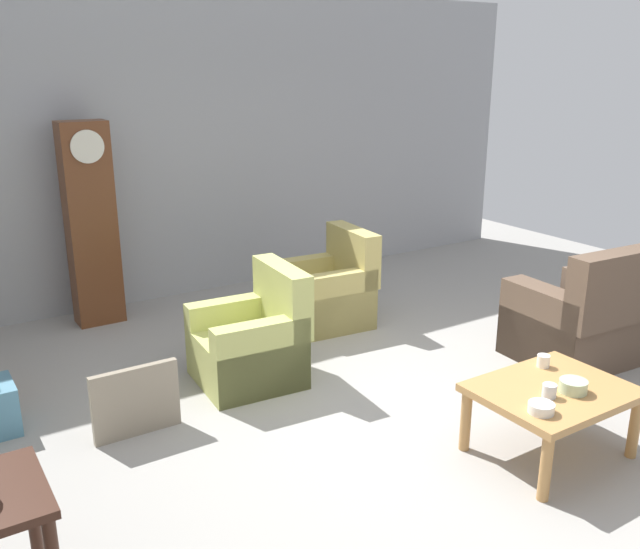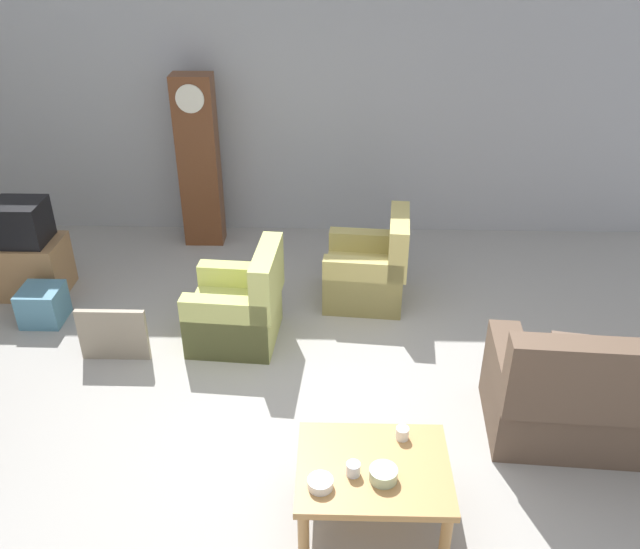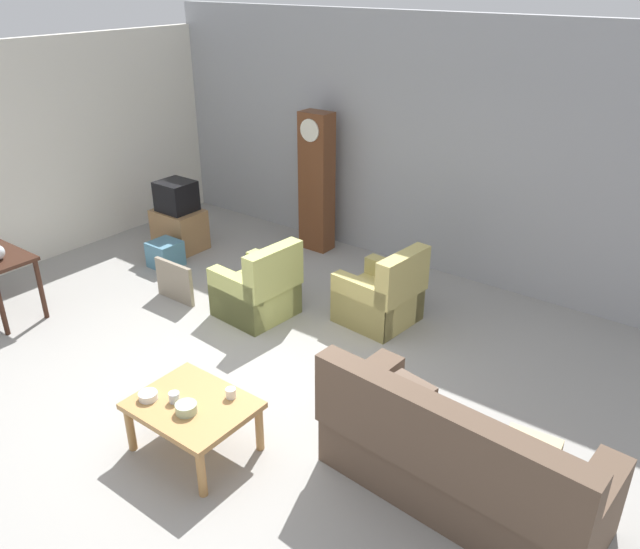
{
  "view_description": "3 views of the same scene",
  "coord_description": "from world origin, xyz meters",
  "px_view_note": "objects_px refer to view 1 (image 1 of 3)",
  "views": [
    {
      "loc": [
        -2.98,
        -3.33,
        2.44
      ],
      "look_at": [
        -0.1,
        1.15,
        0.79
      ],
      "focal_mm": 38.27,
      "sensor_mm": 36.0,
      "label": 1
    },
    {
      "loc": [
        0.13,
        -3.78,
        3.53
      ],
      "look_at": [
        0.02,
        0.71,
        0.95
      ],
      "focal_mm": 36.84,
      "sensor_mm": 36.0,
      "label": 2
    },
    {
      "loc": [
        3.7,
        -3.48,
        3.62
      ],
      "look_at": [
        0.2,
        1.14,
        0.81
      ],
      "focal_mm": 35.29,
      "sensor_mm": 36.0,
      "label": 3
    }
  ],
  "objects_px": {
    "couch_floral": "(627,311)",
    "grandfather_clock": "(91,225)",
    "coffee_table_wood": "(552,397)",
    "cup_white_porcelain": "(543,361)",
    "bowl_white_stacked": "(541,408)",
    "cup_blue_rimmed": "(549,391)",
    "armchair_olive_far": "(328,293)",
    "framed_picture_leaning": "(136,401)",
    "armchair_olive_near": "(252,344)",
    "bowl_shallow_green": "(573,386)"
  },
  "relations": [
    {
      "from": "coffee_table_wood",
      "to": "bowl_white_stacked",
      "type": "relative_size",
      "value": 6.19
    },
    {
      "from": "couch_floral",
      "to": "armchair_olive_near",
      "type": "relative_size",
      "value": 2.34
    },
    {
      "from": "cup_white_porcelain",
      "to": "bowl_white_stacked",
      "type": "distance_m",
      "value": 0.67
    },
    {
      "from": "framed_picture_leaning",
      "to": "cup_white_porcelain",
      "type": "xyz_separation_m",
      "value": [
        2.37,
        -1.43,
        0.27
      ]
    },
    {
      "from": "grandfather_clock",
      "to": "cup_white_porcelain",
      "type": "xyz_separation_m",
      "value": [
        1.98,
        -3.74,
        -0.47
      ]
    },
    {
      "from": "couch_floral",
      "to": "armchair_olive_far",
      "type": "distance_m",
      "value": 2.71
    },
    {
      "from": "framed_picture_leaning",
      "to": "bowl_white_stacked",
      "type": "height_order",
      "value": "bowl_white_stacked"
    },
    {
      "from": "armchair_olive_far",
      "to": "bowl_white_stacked",
      "type": "xyz_separation_m",
      "value": [
        -0.42,
        -2.91,
        0.19
      ]
    },
    {
      "from": "coffee_table_wood",
      "to": "bowl_white_stacked",
      "type": "bearing_deg",
      "value": -151.81
    },
    {
      "from": "coffee_table_wood",
      "to": "bowl_shallow_green",
      "type": "relative_size",
      "value": 5.51
    },
    {
      "from": "couch_floral",
      "to": "cup_white_porcelain",
      "type": "relative_size",
      "value": 25.16
    },
    {
      "from": "armchair_olive_far",
      "to": "coffee_table_wood",
      "type": "xyz_separation_m",
      "value": [
        -0.09,
        -2.74,
        0.1
      ]
    },
    {
      "from": "framed_picture_leaning",
      "to": "cup_blue_rimmed",
      "type": "height_order",
      "value": "cup_blue_rimmed"
    },
    {
      "from": "grandfather_clock",
      "to": "bowl_white_stacked",
      "type": "bearing_deg",
      "value": -70.66
    },
    {
      "from": "armchair_olive_near",
      "to": "bowl_shallow_green",
      "type": "distance_m",
      "value": 2.42
    },
    {
      "from": "coffee_table_wood",
      "to": "cup_white_porcelain",
      "type": "xyz_separation_m",
      "value": [
        0.2,
        0.25,
        0.11
      ]
    },
    {
      "from": "armchair_olive_far",
      "to": "framed_picture_leaning",
      "type": "distance_m",
      "value": 2.5
    },
    {
      "from": "armchair_olive_near",
      "to": "coffee_table_wood",
      "type": "xyz_separation_m",
      "value": [
        1.12,
        -2.01,
        0.1
      ]
    },
    {
      "from": "armchair_olive_near",
      "to": "cup_blue_rimmed",
      "type": "relative_size",
      "value": 10.48
    },
    {
      "from": "coffee_table_wood",
      "to": "cup_blue_rimmed",
      "type": "bearing_deg",
      "value": -151.58
    },
    {
      "from": "grandfather_clock",
      "to": "framed_picture_leaning",
      "type": "distance_m",
      "value": 2.46
    },
    {
      "from": "bowl_shallow_green",
      "to": "grandfather_clock",
      "type": "bearing_deg",
      "value": 114.21
    },
    {
      "from": "armchair_olive_near",
      "to": "coffee_table_wood",
      "type": "distance_m",
      "value": 2.3
    },
    {
      "from": "coffee_table_wood",
      "to": "cup_white_porcelain",
      "type": "distance_m",
      "value": 0.33
    },
    {
      "from": "grandfather_clock",
      "to": "bowl_white_stacked",
      "type": "relative_size",
      "value": 12.54
    },
    {
      "from": "cup_blue_rimmed",
      "to": "bowl_white_stacked",
      "type": "distance_m",
      "value": 0.23
    },
    {
      "from": "cup_blue_rimmed",
      "to": "framed_picture_leaning",
      "type": "bearing_deg",
      "value": 139.51
    },
    {
      "from": "armchair_olive_far",
      "to": "grandfather_clock",
      "type": "bearing_deg",
      "value": 146.34
    },
    {
      "from": "armchair_olive_far",
      "to": "cup_blue_rimmed",
      "type": "height_order",
      "value": "armchair_olive_far"
    },
    {
      "from": "couch_floral",
      "to": "cup_blue_rimmed",
      "type": "relative_size",
      "value": 24.52
    },
    {
      "from": "armchair_olive_far",
      "to": "framed_picture_leaning",
      "type": "xyz_separation_m",
      "value": [
        -2.26,
        -1.06,
        -0.06
      ]
    },
    {
      "from": "couch_floral",
      "to": "armchair_olive_far",
      "type": "height_order",
      "value": "couch_floral"
    },
    {
      "from": "armchair_olive_near",
      "to": "bowl_white_stacked",
      "type": "distance_m",
      "value": 2.33
    },
    {
      "from": "armchair_olive_far",
      "to": "cup_blue_rimmed",
      "type": "relative_size",
      "value": 10.48
    },
    {
      "from": "grandfather_clock",
      "to": "bowl_white_stacked",
      "type": "height_order",
      "value": "grandfather_clock"
    },
    {
      "from": "bowl_shallow_green",
      "to": "bowl_white_stacked",
      "type": "bearing_deg",
      "value": -169.44
    },
    {
      "from": "couch_floral",
      "to": "bowl_white_stacked",
      "type": "xyz_separation_m",
      "value": [
        -2.29,
        -0.97,
        0.15
      ]
    },
    {
      "from": "bowl_shallow_green",
      "to": "coffee_table_wood",
      "type": "bearing_deg",
      "value": 116.62
    },
    {
      "from": "couch_floral",
      "to": "grandfather_clock",
      "type": "xyz_separation_m",
      "value": [
        -3.75,
        3.2,
        0.63
      ]
    },
    {
      "from": "cup_blue_rimmed",
      "to": "bowl_shallow_green",
      "type": "relative_size",
      "value": 0.5
    },
    {
      "from": "cup_blue_rimmed",
      "to": "coffee_table_wood",
      "type": "bearing_deg",
      "value": 28.42
    },
    {
      "from": "armchair_olive_far",
      "to": "cup_white_porcelain",
      "type": "xyz_separation_m",
      "value": [
        0.11,
        -2.49,
        0.21
      ]
    },
    {
      "from": "cup_blue_rimmed",
      "to": "bowl_white_stacked",
      "type": "height_order",
      "value": "cup_blue_rimmed"
    },
    {
      "from": "armchair_olive_near",
      "to": "framed_picture_leaning",
      "type": "relative_size",
      "value": 1.53
    },
    {
      "from": "framed_picture_leaning",
      "to": "bowl_white_stacked",
      "type": "xyz_separation_m",
      "value": [
        1.85,
        -1.85,
        0.25
      ]
    },
    {
      "from": "armchair_olive_far",
      "to": "cup_white_porcelain",
      "type": "bearing_deg",
      "value": -87.52
    },
    {
      "from": "armchair_olive_near",
      "to": "cup_blue_rimmed",
      "type": "bearing_deg",
      "value": -64.59
    },
    {
      "from": "couch_floral",
      "to": "framed_picture_leaning",
      "type": "distance_m",
      "value": 4.23
    },
    {
      "from": "bowl_shallow_green",
      "to": "couch_floral",
      "type": "bearing_deg",
      "value": 25.13
    },
    {
      "from": "grandfather_clock",
      "to": "cup_white_porcelain",
      "type": "bearing_deg",
      "value": -62.06
    }
  ]
}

